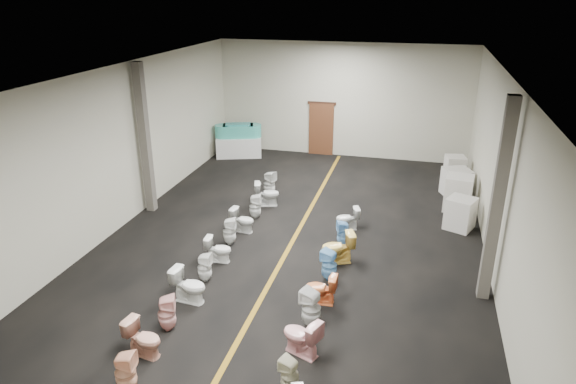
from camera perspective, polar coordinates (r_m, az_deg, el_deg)
name	(u,v)px	position (r m, az deg, el deg)	size (l,w,h in m)	color
floor	(293,241)	(13.99, 0.51, -5.50)	(16.00, 16.00, 0.00)	black
ceiling	(293,73)	(12.58, 0.58, 13.04)	(16.00, 16.00, 0.00)	black
wall_back	(342,101)	(20.71, 6.02, 10.06)	(10.00, 10.00, 0.00)	#B9B69E
wall_front	(124,376)	(6.55, -17.80, -18.89)	(10.00, 10.00, 0.00)	#B9B69E
wall_left	(119,148)	(15.07, -18.30, 4.63)	(16.00, 16.00, 0.00)	#B9B69E
wall_right	(501,180)	(12.91, 22.60, 1.25)	(16.00, 16.00, 0.00)	#B9B69E
aisle_stripe	(293,241)	(13.99, 0.51, -5.49)	(0.12, 15.60, 0.01)	#875F13
back_door	(321,129)	(21.06, 3.70, 6.98)	(1.00, 0.10, 2.10)	#562D19
door_frame	(322,103)	(20.82, 3.78, 9.83)	(1.15, 0.08, 0.10)	#331C11
column_left	(145,139)	(15.76, -15.62, 5.65)	(0.25, 0.25, 4.50)	#59544C
column_right	(497,203)	(11.48, 22.22, -1.16)	(0.25, 0.25, 4.50)	#59544C
display_table	(239,146)	(21.04, -5.49, 5.07)	(1.80, 0.90, 0.80)	silver
bathtub	(238,130)	(20.86, -5.56, 6.83)	(1.80, 1.05, 0.55)	teal
appliance_crate_a	(460,214)	(15.33, 18.60, -2.28)	(0.71, 0.71, 0.92)	silver
appliance_crate_b	(458,193)	(16.57, 18.41, -0.12)	(0.79, 0.79, 1.09)	silver
appliance_crate_c	(456,182)	(17.73, 18.20, 1.02)	(0.80, 0.80, 0.91)	beige
appliance_crate_d	(455,169)	(19.04, 18.03, 2.46)	(0.65, 0.65, 0.92)	silver
toilet_left_1	(126,372)	(9.54, -17.60, -18.55)	(0.35, 0.36, 0.79)	#FCB994
toilet_left_2	(144,338)	(10.23, -15.76, -15.38)	(0.41, 0.71, 0.73)	#E09F86
toilet_left_3	(167,313)	(10.74, -13.31, -12.98)	(0.35, 0.36, 0.78)	beige
toilet_left_4	(189,285)	(11.52, -10.95, -10.16)	(0.44, 0.77, 0.78)	white
toilet_left_5	(205,267)	(12.19, -9.25, -8.28)	(0.32, 0.33, 0.72)	white
toilet_left_6	(218,249)	(12.99, -7.73, -6.33)	(0.37, 0.65, 0.66)	white
toilet_left_7	(229,231)	(13.77, -6.52, -4.36)	(0.34, 0.35, 0.76)	white
toilet_left_8	(243,220)	(14.45, -5.07, -3.13)	(0.38, 0.67, 0.69)	silver
toilet_left_9	(255,206)	(15.22, -3.67, -1.61)	(0.34, 0.35, 0.76)	white
toilet_left_10	(267,194)	(16.10, -2.36, -0.21)	(0.43, 0.76, 0.78)	silver
toilet_left_11	(269,184)	(16.87, -2.07, 0.94)	(0.38, 0.38, 0.83)	silver
toilet_right_2	(290,376)	(9.15, 0.19, -19.72)	(0.31, 0.31, 0.68)	beige
toilet_right_3	(301,336)	(9.88, 1.49, -15.74)	(0.44, 0.76, 0.78)	#FBB0B3
toilet_right_4	(311,309)	(10.54, 2.59, -12.81)	(0.39, 0.40, 0.86)	silver
toilet_right_5	(321,289)	(11.31, 3.69, -10.69)	(0.39, 0.68, 0.70)	orange
toilet_right_6	(329,265)	(12.10, 4.61, -8.10)	(0.35, 0.36, 0.79)	#7CBDEE
toilet_right_7	(338,248)	(12.84, 5.56, -6.19)	(0.46, 0.80, 0.82)	#F4CA59
toilet_right_8	(343,234)	(13.66, 6.15, -4.64)	(0.33, 0.33, 0.72)	#76B3E9
toilet_right_9	(348,219)	(14.62, 6.64, -2.95)	(0.37, 0.65, 0.66)	white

